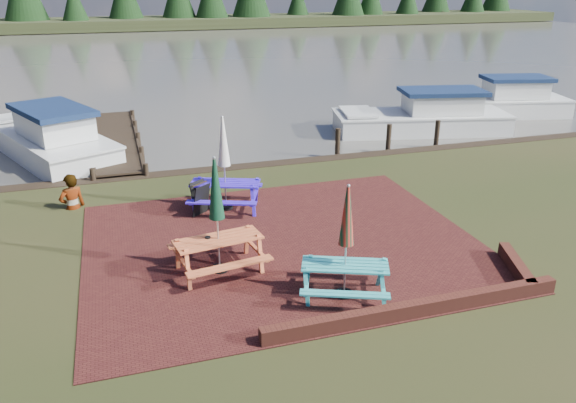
% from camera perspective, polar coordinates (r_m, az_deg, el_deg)
% --- Properties ---
extents(ground, '(120.00, 120.00, 0.00)m').
position_cam_1_polar(ground, '(12.36, 0.84, -6.34)').
color(ground, black).
rests_on(ground, ground).
extents(paving, '(9.00, 7.50, 0.02)m').
position_cam_1_polar(paving, '(13.21, -0.51, -4.35)').
color(paving, '#381312').
rests_on(paving, ground).
extents(brick_wall, '(6.21, 1.79, 0.30)m').
position_cam_1_polar(brick_wall, '(11.23, 15.43, -9.45)').
color(brick_wall, '#4C1E16').
rests_on(brick_wall, ground).
extents(water, '(120.00, 60.00, 0.02)m').
position_cam_1_polar(water, '(47.83, -13.52, 14.21)').
color(water, '#403D37').
rests_on(water, ground).
extents(far_treeline, '(120.00, 10.00, 8.10)m').
position_cam_1_polar(far_treeline, '(76.47, -15.64, 19.13)').
color(far_treeline, black).
rests_on(far_treeline, ground).
extents(picnic_table_teal, '(2.10, 2.00, 2.31)m').
position_cam_1_polar(picnic_table_teal, '(10.86, 5.85, -5.86)').
color(picnic_table_teal, teal).
rests_on(picnic_table_teal, ground).
extents(picnic_table_red, '(2.04, 1.87, 2.52)m').
position_cam_1_polar(picnic_table_red, '(11.76, -7.14, -3.24)').
color(picnic_table_red, '#CD5F34').
rests_on(picnic_table_red, ground).
extents(picnic_table_blue, '(2.28, 2.16, 2.53)m').
position_cam_1_polar(picnic_table_blue, '(14.98, -6.43, 2.38)').
color(picnic_table_blue, '#391DDA').
rests_on(picnic_table_blue, ground).
extents(chalkboard, '(0.55, 0.77, 0.85)m').
position_cam_1_polar(chalkboard, '(14.91, -8.89, 0.33)').
color(chalkboard, black).
rests_on(chalkboard, ground).
extents(jetty, '(1.76, 9.08, 1.00)m').
position_cam_1_polar(jetty, '(22.37, -17.04, 6.03)').
color(jetty, black).
rests_on(jetty, ground).
extents(boat_jetty, '(5.27, 7.67, 2.11)m').
position_cam_1_polar(boat_jetty, '(21.90, -23.05, 5.77)').
color(boat_jetty, silver).
rests_on(boat_jetty, ground).
extents(boat_near, '(7.50, 3.91, 1.93)m').
position_cam_1_polar(boat_near, '(24.28, 13.69, 8.21)').
color(boat_near, silver).
rests_on(boat_near, ground).
extents(boat_far, '(6.66, 3.62, 1.97)m').
position_cam_1_polar(boat_far, '(28.37, 20.84, 9.34)').
color(boat_far, silver).
rests_on(boat_far, ground).
extents(person, '(0.82, 0.70, 1.92)m').
position_cam_1_polar(person, '(16.01, -21.43, 2.53)').
color(person, gray).
rests_on(person, ground).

